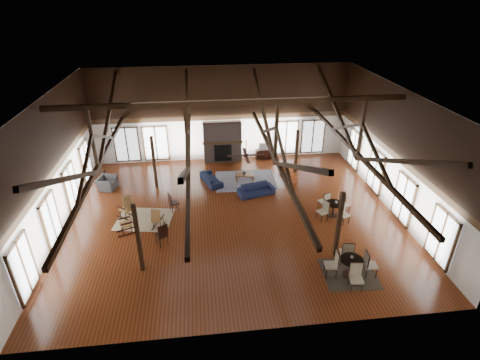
{
  "coord_description": "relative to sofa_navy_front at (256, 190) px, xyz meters",
  "views": [
    {
      "loc": [
        -1.46,
        -15.59,
        10.22
      ],
      "look_at": [
        0.47,
        1.0,
        1.46
      ],
      "focal_mm": 28.0,
      "sensor_mm": 36.0,
      "label": 1
    }
  ],
  "objects": [
    {
      "name": "post_grid",
      "position": [
        -1.48,
        -1.98,
        1.24
      ],
      "size": [
        8.16,
        7.16,
        3.05
      ],
      "color": "black",
      "rests_on": "floor"
    },
    {
      "name": "sofa_navy_front",
      "position": [
        0.0,
        0.0,
        0.0
      ],
      "size": [
        2.11,
        1.24,
        0.58
      ],
      "primitive_type": "imported",
      "rotation": [
        0.0,
        0.0,
        0.25
      ],
      "color": "#161C3C",
      "rests_on": "floor"
    },
    {
      "name": "rug_navy",
      "position": [
        -0.37,
        1.68,
        -0.28
      ],
      "size": [
        3.57,
        2.73,
        0.01
      ],
      "primitive_type": "cube",
      "rotation": [
        0.0,
        0.0,
        -0.04
      ],
      "color": "#181D45",
      "rests_on": "floor"
    },
    {
      "name": "side_chair_a",
      "position": [
        -4.46,
        -1.18,
        0.29
      ],
      "size": [
        0.55,
        0.55,
        1.0
      ],
      "rotation": [
        0.0,
        0.0,
        -1.17
      ],
      "color": "black",
      "rests_on": "floor"
    },
    {
      "name": "rocking_chair_b",
      "position": [
        -5.1,
        -2.56,
        0.19
      ],
      "size": [
        0.64,
        0.88,
        1.02
      ],
      "rotation": [
        0.0,
        0.0,
        -0.32
      ],
      "color": "brown",
      "rests_on": "floor"
    },
    {
      "name": "rocking_chair_a",
      "position": [
        -6.61,
        -1.54,
        0.28
      ],
      "size": [
        1.04,
        0.98,
        1.21
      ],
      "rotation": [
        0.0,
        0.0,
        0.89
      ],
      "color": "brown",
      "rests_on": "floor"
    },
    {
      "name": "coffee_table",
      "position": [
        -0.42,
        1.67,
        0.08
      ],
      "size": [
        1.2,
        0.75,
        0.43
      ],
      "rotation": [
        0.0,
        0.0,
        -0.18
      ],
      "color": "brown",
      "rests_on": "floor"
    },
    {
      "name": "cafe_table_near",
      "position": [
        2.69,
        -6.76,
        0.25
      ],
      "size": [
        2.1,
        2.1,
        1.08
      ],
      "rotation": [
        0.0,
        0.0,
        -0.12
      ],
      "color": "black",
      "rests_on": "floor"
    },
    {
      "name": "cup_near",
      "position": [
        2.71,
        -6.69,
        0.54
      ],
      "size": [
        0.12,
        0.12,
        0.09
      ],
      "primitive_type": "imported",
      "rotation": [
        0.0,
        0.0,
        0.0
      ],
      "color": "#B2B2B2",
      "rests_on": "cafe_table_near"
    },
    {
      "name": "sofa_navy_left",
      "position": [
        -2.38,
        1.63,
        -0.02
      ],
      "size": [
        2.0,
        1.32,
        0.55
      ],
      "primitive_type": "imported",
      "rotation": [
        0.0,
        0.0,
        1.92
      ],
      "color": "#141C37",
      "rests_on": "floor"
    },
    {
      "name": "roof_truss",
      "position": [
        -1.48,
        -1.98,
        3.74
      ],
      "size": [
        15.6,
        14.07,
        3.14
      ],
      "color": "black",
      "rests_on": "wall_back"
    },
    {
      "name": "fireplace",
      "position": [
        -1.48,
        4.69,
        1.0
      ],
      "size": [
        2.5,
        0.69,
        2.6
      ],
      "color": "#66544D",
      "rests_on": "floor"
    },
    {
      "name": "wall_left",
      "position": [
        -9.48,
        -1.98,
        2.71
      ],
      "size": [
        0.02,
        14.0,
        6.0
      ],
      "primitive_type": "cube",
      "color": "white",
      "rests_on": "floor"
    },
    {
      "name": "side_chair_b",
      "position": [
        -4.76,
        -3.99,
        0.35
      ],
      "size": [
        0.64,
        0.64,
        1.1
      ],
      "rotation": [
        0.0,
        0.0,
        0.55
      ],
      "color": "black",
      "rests_on": "floor"
    },
    {
      "name": "side_table_lamp",
      "position": [
        -8.75,
        2.55,
        0.18
      ],
      "size": [
        0.48,
        0.48,
        1.23
      ],
      "color": "black",
      "rests_on": "floor"
    },
    {
      "name": "television",
      "position": [
        1.33,
        4.77,
        0.55
      ],
      "size": [
        0.88,
        0.17,
        0.51
      ],
      "primitive_type": "imported",
      "rotation": [
        0.0,
        0.0,
        0.06
      ],
      "color": "#B2B2B2",
      "rests_on": "tv_console"
    },
    {
      "name": "sofa_orange",
      "position": [
        2.21,
        1.84,
        -0.03
      ],
      "size": [
        1.75,
        0.7,
        0.51
      ],
      "primitive_type": "imported",
      "rotation": [
        0.0,
        0.0,
        -1.56
      ],
      "color": "#A3471F",
      "rests_on": "floor"
    },
    {
      "name": "cup_far",
      "position": [
        3.56,
        -2.54,
        0.48
      ],
      "size": [
        0.17,
        0.17,
        0.11
      ],
      "primitive_type": "imported",
      "rotation": [
        0.0,
        0.0,
        0.34
      ],
      "color": "#B2B2B2",
      "rests_on": "cafe_table_far"
    },
    {
      "name": "wall_right",
      "position": [
        6.52,
        -1.98,
        2.71
      ],
      "size": [
        0.02,
        14.0,
        6.0
      ],
      "primitive_type": "cube",
      "color": "white",
      "rests_on": "floor"
    },
    {
      "name": "ceiling",
      "position": [
        -1.48,
        -1.98,
        5.71
      ],
      "size": [
        16.0,
        14.0,
        0.02
      ],
      "primitive_type": "cube",
      "color": "black",
      "rests_on": "wall_back"
    },
    {
      "name": "floor",
      "position": [
        -1.48,
        -1.98,
        -0.29
      ],
      "size": [
        16.0,
        16.0,
        0.0
      ],
      "primitive_type": "plane",
      "color": "maroon",
      "rests_on": "ground"
    },
    {
      "name": "rug_tan",
      "position": [
        -5.82,
        -1.8,
        -0.28
      ],
      "size": [
        2.93,
        2.47,
        0.01
      ],
      "primitive_type": "cube",
      "rotation": [
        0.0,
        0.0,
        -0.17
      ],
      "color": "#C7B78A",
      "rests_on": "floor"
    },
    {
      "name": "armchair",
      "position": [
        -8.21,
        1.65,
        0.05
      ],
      "size": [
        1.24,
        1.15,
        0.68
      ],
      "primitive_type": "imported",
      "rotation": [
        0.0,
        0.0,
        1.32
      ],
      "color": "#333336",
      "rests_on": "floor"
    },
    {
      "name": "rug_dark",
      "position": [
        2.7,
        -6.7,
        -0.28
      ],
      "size": [
        2.21,
        2.03,
        0.01
      ],
      "primitive_type": "cube",
      "rotation": [
        0.0,
        0.0,
        -0.07
      ],
      "color": "black",
      "rests_on": "floor"
    },
    {
      "name": "tv_console",
      "position": [
        1.32,
        4.77,
        0.0
      ],
      "size": [
        1.17,
        0.44,
        0.58
      ],
      "primitive_type": "cube",
      "color": "black",
      "rests_on": "floor"
    },
    {
      "name": "ceiling_fan",
      "position": [
        -0.98,
        -2.98,
        3.44
      ],
      "size": [
        1.6,
        1.6,
        0.75
      ],
      "color": "black",
      "rests_on": "roof_truss"
    },
    {
      "name": "rocking_chair_c",
      "position": [
        -6.4,
        -2.76,
        0.26
      ],
      "size": [
        1.01,
        0.76,
        1.16
      ],
      "rotation": [
        0.0,
        0.0,
        1.93
      ],
      "color": "brown",
      "rests_on": "floor"
    },
    {
      "name": "cafe_table_far",
      "position": [
        3.47,
        -2.53,
        0.21
      ],
      "size": [
        1.93,
        1.93,
        1.0
      ],
      "rotation": [
        0.0,
        0.0,
        0.41
      ],
      "color": "black",
      "rests_on": "floor"
    },
    {
      "name": "wall_back",
      "position": [
        -1.48,
        5.02,
        2.71
      ],
      "size": [
        16.0,
        0.02,
        6.0
      ],
      "primitive_type": "cube",
      "color": "white",
      "rests_on": "floor"
    },
    {
      "name": "wall_front",
      "position": [
        -1.48,
        -8.98,
        2.71
      ],
      "size": [
        16.0,
        0.02,
        6.0
      ],
      "primitive_type": "cube",
      "color": "white",
      "rests_on": "floor"
    },
    {
      "name": "vase",
      "position": [
        -0.46,
        1.66,
        0.24
      ],
      "size": [
        0.26,
        0.26,
        0.21
      ],
      "primitive_type": "imported",
      "rotation": [
        0.0,
        0.0,
        -0.31
      ],
      "color": "#B2B2B2",
      "rests_on": "coffee_table"
    }
  ]
}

